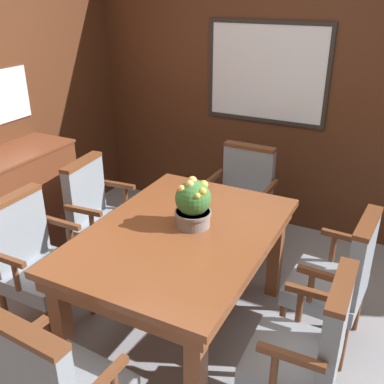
# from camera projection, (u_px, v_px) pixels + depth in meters

# --- Properties ---
(ground_plane) EXTENTS (14.00, 14.00, 0.00)m
(ground_plane) POSITION_uv_depth(u_px,v_px,m) (181.00, 336.00, 3.01)
(ground_plane) COLOR #93969E
(wall_back) EXTENTS (7.20, 0.08, 2.45)m
(wall_back) POSITION_uv_depth(u_px,v_px,m) (279.00, 97.00, 4.01)
(wall_back) COLOR #4C2816
(wall_back) RESTS_ON ground_plane
(dining_table) EXTENTS (1.07, 1.51, 0.77)m
(dining_table) POSITION_uv_depth(u_px,v_px,m) (181.00, 245.00, 2.80)
(dining_table) COLOR brown
(dining_table) RESTS_ON ground_plane
(chair_right_far) EXTENTS (0.47, 0.55, 0.94)m
(chair_right_far) POSITION_uv_depth(u_px,v_px,m) (339.00, 277.00, 2.75)
(chair_right_far) COLOR brown
(chair_right_far) RESTS_ON ground_plane
(chair_head_far) EXTENTS (0.53, 0.45, 0.94)m
(chair_head_far) POSITION_uv_depth(u_px,v_px,m) (243.00, 197.00, 3.78)
(chair_head_far) COLOR brown
(chair_head_far) RESTS_ON ground_plane
(chair_left_far) EXTENTS (0.48, 0.55, 0.94)m
(chair_left_far) POSITION_uv_depth(u_px,v_px,m) (99.00, 213.00, 3.51)
(chair_left_far) COLOR brown
(chair_left_far) RESTS_ON ground_plane
(chair_right_near) EXTENTS (0.46, 0.53, 0.94)m
(chair_right_near) POSITION_uv_depth(u_px,v_px,m) (308.00, 348.00, 2.21)
(chair_right_near) COLOR brown
(chair_right_near) RESTS_ON ground_plane
(chair_left_near) EXTENTS (0.45, 0.53, 0.94)m
(chair_left_near) POSITION_uv_depth(u_px,v_px,m) (34.00, 258.00, 2.94)
(chair_left_near) COLOR brown
(chair_left_near) RESTS_ON ground_plane
(potted_plant) EXTENTS (0.23, 0.23, 0.32)m
(potted_plant) POSITION_uv_depth(u_px,v_px,m) (193.00, 203.00, 2.75)
(potted_plant) COLOR gray
(potted_plant) RESTS_ON dining_table
(sideboard_cabinet) EXTENTS (0.47, 1.01, 0.97)m
(sideboard_cabinet) POSITION_uv_depth(u_px,v_px,m) (19.00, 210.00, 3.63)
(sideboard_cabinet) COLOR brown
(sideboard_cabinet) RESTS_ON ground_plane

